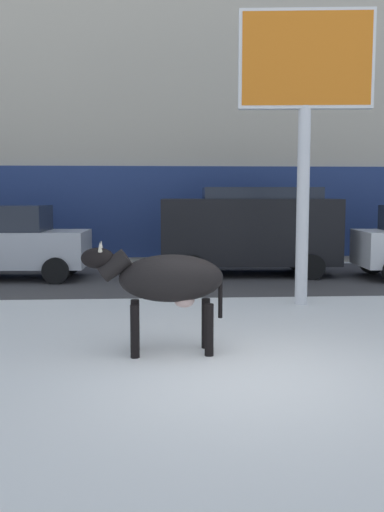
{
  "coord_description": "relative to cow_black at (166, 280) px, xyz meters",
  "views": [
    {
      "loc": [
        -0.99,
        -6.42,
        2.14
      ],
      "look_at": [
        -0.4,
        3.08,
        1.1
      ],
      "focal_mm": 39.76,
      "sensor_mm": 36.0,
      "label": 1
    }
  ],
  "objects": [
    {
      "name": "billboard",
      "position": [
        2.69,
        3.27,
        3.32
      ],
      "size": [
        2.53,
        0.44,
        5.56
      ],
      "color": "silver",
      "rests_on": "ground"
    },
    {
      "name": "car_silver_hatchback",
      "position": [
        -3.68,
        7.01,
        -0.07
      ],
      "size": [
        3.57,
        2.04,
        1.86
      ],
      "color": "#B7BABF",
      "rests_on": "ground"
    },
    {
      "name": "building_facade",
      "position": [
        0.88,
        13.1,
        5.49
      ],
      "size": [
        44.0,
        6.1,
        13.0
      ],
      "color": "#BCB29E",
      "rests_on": "ground"
    },
    {
      "name": "ground_plane",
      "position": [
        0.88,
        -1.08,
        -0.99
      ],
      "size": [
        120.0,
        120.0,
        0.0
      ],
      "primitive_type": "plane",
      "color": "white"
    },
    {
      "name": "cow_black",
      "position": [
        0.0,
        0.0,
        0.0
      ],
      "size": [
        1.9,
        0.64,
        1.54
      ],
      "color": "black",
      "rests_on": "ground"
    },
    {
      "name": "car_black_van",
      "position": [
        2.34,
        7.39,
        0.25
      ],
      "size": [
        4.68,
        2.27,
        2.32
      ],
      "color": "black",
      "rests_on": "ground"
    },
    {
      "name": "road_strip",
      "position": [
        0.88,
        6.86,
        -0.99
      ],
      "size": [
        60.0,
        5.6,
        0.01
      ],
      "primitive_type": "cube",
      "color": "#423F3F",
      "rests_on": "ground"
    }
  ]
}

